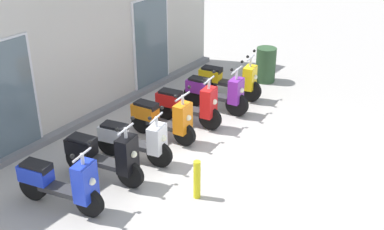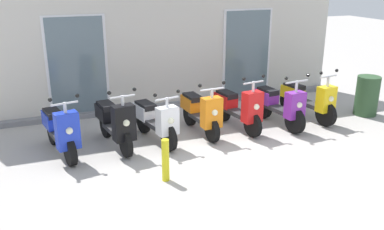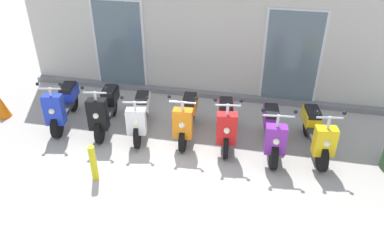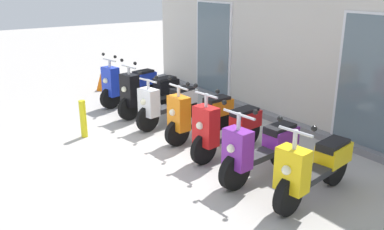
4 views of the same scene
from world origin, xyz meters
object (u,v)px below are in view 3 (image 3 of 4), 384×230
scooter_white (140,114)px  scooter_yellow (317,132)px  scooter_black (105,108)px  scooter_red (226,122)px  curb_bollard (93,163)px  scooter_orange (187,117)px  scooter_blue (63,105)px  scooter_purple (272,131)px  traffic_cone (2,107)px

scooter_white → scooter_yellow: bearing=1.0°
scooter_black → scooter_red: (2.59, 0.03, -0.02)m
curb_bollard → scooter_red: bearing=37.9°
scooter_white → scooter_orange: 0.99m
scooter_blue → scooter_purple: scooter_blue is taller
scooter_white → scooter_red: scooter_red is taller
scooter_orange → curb_bollard: scooter_orange is taller
scooter_blue → curb_bollard: bearing=-48.2°
traffic_cone → scooter_orange: bearing=1.2°
scooter_red → scooter_yellow: bearing=1.3°
scooter_white → curb_bollard: (-0.31, -1.63, -0.11)m
scooter_white → curb_bollard: size_ratio=2.23×
curb_bollard → scooter_white: bearing=79.2°
scooter_black → scooter_purple: size_ratio=0.99×
scooter_blue → scooter_white: size_ratio=1.01×
scooter_yellow → traffic_cone: scooter_yellow is taller
scooter_white → scooter_yellow: scooter_yellow is taller
traffic_cone → scooter_blue: bearing=1.0°
scooter_orange → curb_bollard: size_ratio=2.18×
scooter_black → scooter_purple: (3.52, -0.08, -0.05)m
scooter_black → scooter_orange: size_ratio=1.05×
scooter_red → scooter_yellow: 1.76m
scooter_red → curb_bollard: bearing=-142.1°
scooter_purple → scooter_orange: bearing=174.9°
scooter_white → scooter_orange: scooter_orange is taller
scooter_red → scooter_yellow: scooter_red is taller
scooter_blue → traffic_cone: (-1.54, -0.03, -0.22)m
scooter_white → scooter_blue: bearing=-180.0°
scooter_red → curb_bollard: (-2.12, -1.65, -0.13)m
curb_bollard → scooter_purple: bearing=26.8°
scooter_blue → scooter_black: bearing=-0.5°
scooter_orange → scooter_yellow: 2.59m
scooter_orange → scooter_yellow: scooter_yellow is taller
curb_bollard → scooter_orange: bearing=52.6°
scooter_blue → scooter_red: (3.58, 0.02, 0.01)m
curb_bollard → scooter_blue: bearing=131.8°
scooter_orange → scooter_yellow: (2.59, -0.00, -0.01)m
scooter_orange → scooter_yellow: bearing=-0.1°
scooter_yellow → traffic_cone: (-6.88, -0.09, -0.20)m
scooter_red → curb_bollard: scooter_red is taller
scooter_white → traffic_cone: (-3.31, -0.03, -0.20)m
scooter_white → traffic_cone: 3.31m
scooter_black → scooter_blue: bearing=179.5°
scooter_white → traffic_cone: size_ratio=3.00×
scooter_red → traffic_cone: scooter_red is taller
scooter_blue → scooter_white: scooter_blue is taller
scooter_black → scooter_yellow: 4.36m
scooter_blue → scooter_black: 0.98m
scooter_black → scooter_white: bearing=0.7°
scooter_orange → curb_bollard: 2.14m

